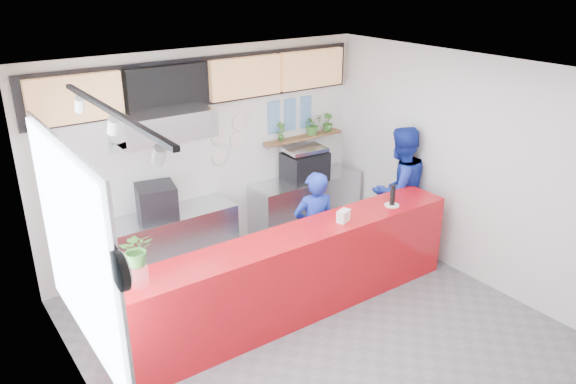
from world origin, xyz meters
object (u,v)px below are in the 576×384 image
service_counter (296,275)px  pepper_mill (393,195)px  staff_center (314,229)px  espresso_machine (305,166)px  staff_right (399,190)px  panini_oven (157,201)px

service_counter → pepper_mill: size_ratio=16.77×
service_counter → staff_center: staff_center is taller
service_counter → pepper_mill: 1.65m
espresso_machine → staff_right: bearing=-58.8°
service_counter → espresso_machine: size_ratio=6.85×
staff_center → staff_right: size_ratio=0.83×
staff_center → pepper_mill: size_ratio=5.87×
panini_oven → pepper_mill: bearing=-24.6°
staff_right → pepper_mill: bearing=43.2°
staff_center → staff_right: staff_right is taller
staff_right → pepper_mill: (-0.76, -0.60, 0.30)m
espresso_machine → staff_right: size_ratio=0.35×
staff_right → pepper_mill: 1.02m
panini_oven → staff_center: size_ratio=0.31×
staff_center → panini_oven: bearing=-23.8°
staff_right → pepper_mill: staff_right is taller
panini_oven → staff_right: staff_right is taller
staff_center → service_counter: bearing=52.0°
service_counter → espresso_machine: 2.40m
panini_oven → espresso_machine: panini_oven is taller
staff_right → staff_center: bearing=6.7°
panini_oven → staff_center: (1.61, -1.31, -0.33)m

